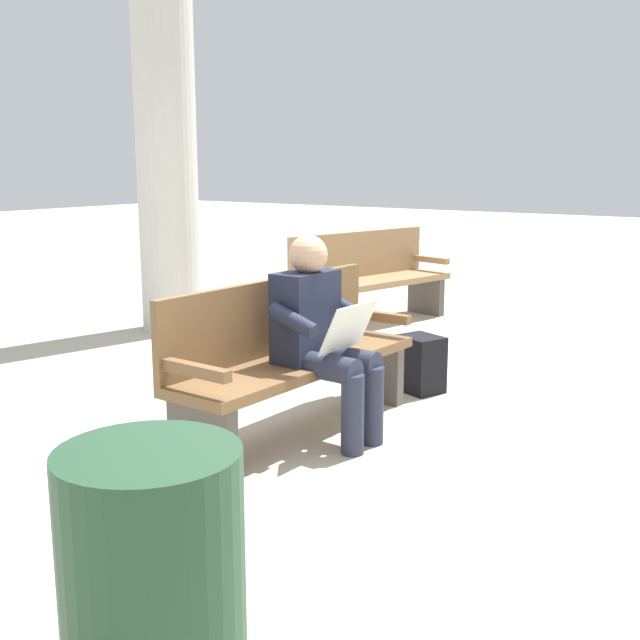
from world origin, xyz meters
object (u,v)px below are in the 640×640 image
bench_near (289,356)px  backpack (421,364)px  bench_far (368,277)px  trash_bin (154,589)px  person_seated (321,333)px  support_pillar (165,127)px

bench_near → backpack: bench_near is taller
bench_far → trash_bin: size_ratio=2.27×
backpack → bench_far: size_ratio=0.21×
bench_near → person_seated: 0.29m
trash_bin → bench_far: bearing=-154.7°
bench_near → trash_bin: bench_near is taller
backpack → trash_bin: (3.38, 0.92, 0.22)m
support_pillar → backpack: bearing=80.1°
person_seated → bench_far: 3.35m
bench_near → backpack: 1.23m
bench_near → person_seated: size_ratio=1.54×
backpack → trash_bin: trash_bin is taller
bench_far → trash_bin: (5.19, 2.46, -0.05)m
bench_far → backpack: bearing=53.0°
bench_near → support_pillar: bearing=-120.2°
bench_near → backpack: bearing=169.3°
support_pillar → trash_bin: 5.68m
bench_near → bench_far: (-2.98, -1.27, 0.00)m
trash_bin → backpack: bearing=-164.8°
backpack → bench_near: bearing=-12.7°
bench_near → trash_bin: size_ratio=2.21×
bench_near → support_pillar: (-1.69, -2.68, 1.43)m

